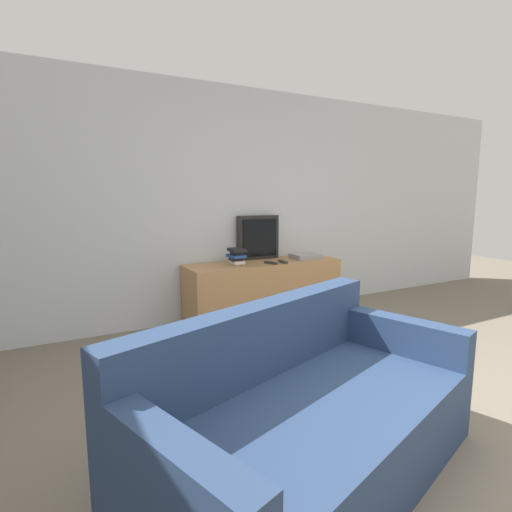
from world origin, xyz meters
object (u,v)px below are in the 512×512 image
Objects in this scene: book_stack at (237,256)px; remote_secondary at (271,263)px; couch at (307,422)px; tv_stand at (264,290)px; television at (258,237)px; remote_on_stand at (283,262)px; set_top_box at (306,256)px.

remote_secondary is (0.36, -0.12, -0.09)m from book_stack.
book_stack is (0.72, 2.33, 0.48)m from couch.
tv_stand is at bearing 91.55° from remote_secondary.
television is 2.30× the size of book_stack.
remote_on_stand is at bearing -12.64° from book_stack.
set_top_box is at bearing 17.29° from remote_on_stand.
television is at bearing 31.65° from book_stack.
remote_on_stand is at bearing -0.06° from remote_secondary.
book_stack reaches higher than remote_secondary.
tv_stand is 0.88× the size of couch.
remote_secondary is 0.57m from set_top_box.
book_stack is 0.92m from set_top_box.
book_stack reaches higher than couch.
set_top_box is (0.51, -0.24, -0.23)m from television.
television is 0.25× the size of couch.
television reaches higher than set_top_box.
book_stack is 0.67× the size of set_top_box.
television is at bearing 78.73° from tv_stand.
remote_secondary reaches higher than tv_stand.
set_top_box is at bearing 12.53° from remote_secondary.
couch reaches higher than tv_stand.
book_stack is at bearing 167.36° from remote_on_stand.
television is at bearing 48.56° from couch.
remote_secondary is (1.09, 2.21, 0.39)m from couch.
book_stack reaches higher than set_top_box.
set_top_box is at bearing -2.56° from tv_stand.
television is 0.45m from remote_on_stand.
book_stack is (-0.36, -0.03, 0.43)m from tv_stand.
television reaches higher than couch.
remote_on_stand is at bearing -162.71° from set_top_box.
television is 0.50m from book_stack.
television is 0.61m from set_top_box.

